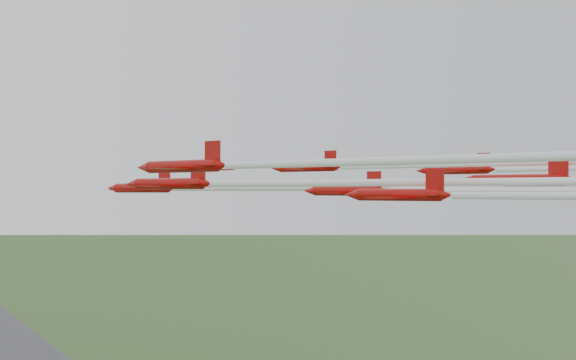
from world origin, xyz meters
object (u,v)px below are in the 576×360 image
jet_row2_right (377,166)px  jet_row4_left (504,196)px  jet_row3_left (273,164)px  jet_row3_right (558,168)px  jet_row2_left (310,183)px  jet_row3_mid (434,191)px  jet_lead (212,188)px

jet_row2_right → jet_row4_left: (-11.20, -32.62, -3.27)m
jet_row3_left → jet_row3_right: jet_row3_right is taller
jet_row2_left → jet_row3_mid: 11.81m
jet_row3_left → jet_row4_left: (15.72, -7.37, -2.32)m
jet_lead → jet_row3_right: bearing=-56.5°
jet_row3_mid → jet_row2_left: bearing=133.2°
jet_lead → jet_row2_right: jet_row2_right is taller
jet_lead → jet_row3_mid: jet_lead is taller
jet_row3_left → jet_row3_right: bearing=-4.7°
jet_row2_left → jet_row4_left: jet_row2_left is taller
jet_lead → jet_row3_left: (-10.39, -35.74, 1.61)m
jet_row3_right → jet_row3_left: bearing=175.5°
jet_row2_left → jet_row2_right: (16.42, 12.57, 2.18)m
jet_row3_right → jet_row4_left: (-29.02, -21.70, -2.98)m
jet_row3_mid → jet_row4_left: 15.95m
jet_row2_right → jet_row3_right: jet_row2_right is taller
jet_row2_left → jet_row3_mid: jet_row2_left is taller
jet_row2_left → jet_row2_right: 20.80m
jet_lead → jet_row2_left: 23.06m
jet_lead → jet_row3_left: 37.25m
jet_row3_left → jet_row4_left: 17.52m
jet_lead → jet_row3_right: jet_row3_right is taller
jet_row3_left → jet_row3_mid: bearing=-2.6°
jet_row3_left → jet_row3_right: size_ratio=0.82×
jet_row2_right → jet_row4_left: jet_row2_right is taller
jet_row3_left → jet_row3_right: 46.99m
jet_row2_right → jet_row3_right: (17.82, -10.92, -0.29)m
jet_row2_right → jet_row3_left: 36.92m
jet_row4_left → jet_lead: bearing=76.4°
jet_row2_left → jet_row3_mid: bearing=-52.4°
jet_row3_mid → jet_row3_right: jet_row3_right is taller
jet_row2_left → jet_row3_left: jet_row3_left is taller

